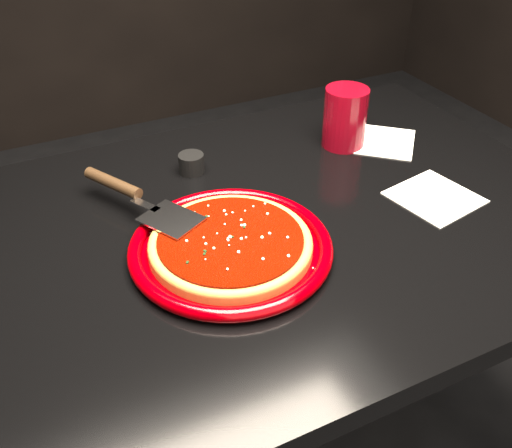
% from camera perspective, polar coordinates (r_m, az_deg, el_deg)
% --- Properties ---
extents(table, '(1.20, 0.80, 0.75)m').
position_cam_1_polar(table, '(1.25, 0.23, -13.78)').
color(table, black).
rests_on(table, floor).
extents(plate, '(0.37, 0.37, 0.02)m').
position_cam_1_polar(plate, '(0.92, -2.54, -2.34)').
color(plate, '#730003').
rests_on(plate, table).
extents(pizza_crust, '(0.30, 0.30, 0.01)m').
position_cam_1_polar(pizza_crust, '(0.92, -2.55, -2.16)').
color(pizza_crust, olive).
rests_on(pizza_crust, plate).
extents(pizza_crust_rim, '(0.30, 0.30, 0.02)m').
position_cam_1_polar(pizza_crust_rim, '(0.91, -2.56, -1.83)').
color(pizza_crust_rim, olive).
rests_on(pizza_crust_rim, plate).
extents(pizza_sauce, '(0.26, 0.26, 0.01)m').
position_cam_1_polar(pizza_sauce, '(0.91, -2.57, -1.60)').
color(pizza_sauce, '#6C0B00').
rests_on(pizza_sauce, plate).
extents(parmesan_dusting, '(0.23, 0.23, 0.01)m').
position_cam_1_polar(parmesan_dusting, '(0.91, -2.58, -1.27)').
color(parmesan_dusting, beige).
rests_on(parmesan_dusting, plate).
extents(basil_flecks, '(0.21, 0.21, 0.00)m').
position_cam_1_polar(basil_flecks, '(0.91, -2.58, -1.32)').
color(basil_flecks, black).
rests_on(basil_flecks, plate).
extents(pizza_server, '(0.23, 0.32, 0.02)m').
position_cam_1_polar(pizza_server, '(1.00, -11.46, 2.60)').
color(pizza_server, silver).
rests_on(pizza_server, plate).
extents(cup, '(0.09, 0.09, 0.13)m').
position_cam_1_polar(cup, '(1.22, 8.89, 10.47)').
color(cup, maroon).
rests_on(cup, table).
extents(napkin_a, '(0.16, 0.16, 0.00)m').
position_cam_1_polar(napkin_a, '(1.11, 17.43, 2.57)').
color(napkin_a, silver).
rests_on(napkin_a, table).
extents(napkin_b, '(0.19, 0.19, 0.00)m').
position_cam_1_polar(napkin_b, '(1.28, 12.54, 8.07)').
color(napkin_b, silver).
rests_on(napkin_b, table).
extents(ramekin, '(0.06, 0.06, 0.04)m').
position_cam_1_polar(ramekin, '(1.13, -6.48, 6.04)').
color(ramekin, black).
rests_on(ramekin, table).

